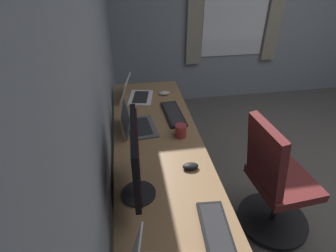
% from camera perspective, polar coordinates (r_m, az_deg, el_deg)
% --- Properties ---
extents(wall_back, '(5.06, 0.10, 2.60)m').
position_cam_1_polar(wall_back, '(1.55, -15.98, 7.69)').
color(wall_back, '#8C939E').
rests_on(wall_back, ground).
extents(wall_right, '(0.10, 4.73, 2.60)m').
position_cam_1_polar(wall_right, '(4.20, 19.58, 22.70)').
color(wall_right, '#8C939E').
rests_on(wall_right, ground).
extents(window_panel, '(0.02, 0.86, 1.22)m').
position_cam_1_polar(window_panel, '(3.97, 13.90, 22.42)').
color(window_panel, white).
extents(curtain_near, '(0.05, 0.20, 1.38)m').
position_cam_1_polar(curtain_near, '(4.18, 21.59, 21.71)').
color(curtain_near, '#9E937F').
extents(curtain_far, '(0.05, 0.20, 1.38)m').
position_cam_1_polar(curtain_far, '(3.77, 5.66, 22.62)').
color(curtain_far, '#9E937F').
extents(desk, '(2.39, 0.65, 0.73)m').
position_cam_1_polar(desk, '(1.96, -1.45, -7.07)').
color(desk, '#936D47').
rests_on(desk, ground).
extents(drawer_pedestal, '(0.40, 0.51, 0.69)m').
position_cam_1_polar(drawer_pedestal, '(2.07, -1.41, -16.95)').
color(drawer_pedestal, '#936D47').
rests_on(drawer_pedestal, ground).
extents(monitor_primary, '(0.48, 0.20, 0.47)m').
position_cam_1_polar(monitor_primary, '(1.47, -6.58, -6.75)').
color(monitor_primary, black).
rests_on(monitor_primary, desk).
extents(laptop_leftmost, '(0.35, 0.33, 0.20)m').
position_cam_1_polar(laptop_leftmost, '(2.61, -6.92, 6.63)').
color(laptop_leftmost, white).
rests_on(laptop_leftmost, desk).
extents(laptop_center, '(0.35, 0.28, 0.21)m').
position_cam_1_polar(laptop_center, '(2.16, -6.74, 0.47)').
color(laptop_center, '#595B60').
rests_on(laptop_center, desk).
extents(keyboard_main, '(0.43, 0.17, 0.02)m').
position_cam_1_polar(keyboard_main, '(1.48, 10.19, -21.40)').
color(keyboard_main, black).
rests_on(keyboard_main, desk).
extents(keyboard_spare, '(0.43, 0.17, 0.02)m').
position_cam_1_polar(keyboard_spare, '(2.35, 1.12, 2.55)').
color(keyboard_spare, black).
rests_on(keyboard_spare, desk).
extents(mouse_main, '(0.06, 0.10, 0.03)m').
position_cam_1_polar(mouse_main, '(1.80, 4.68, -8.27)').
color(mouse_main, black).
rests_on(mouse_main, desk).
extents(mouse_spare, '(0.06, 0.10, 0.03)m').
position_cam_1_polar(mouse_spare, '(2.68, -0.76, 6.83)').
color(mouse_spare, silver).
rests_on(mouse_spare, desk).
extents(coffee_mug, '(0.13, 0.09, 0.10)m').
position_cam_1_polar(coffee_mug, '(2.07, 2.65, -0.94)').
color(coffee_mug, '#A53338').
rests_on(coffee_mug, desk).
extents(office_chair, '(0.56, 0.57, 0.97)m').
position_cam_1_polar(office_chair, '(2.23, 21.15, -11.12)').
color(office_chair, maroon).
rests_on(office_chair, ground).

